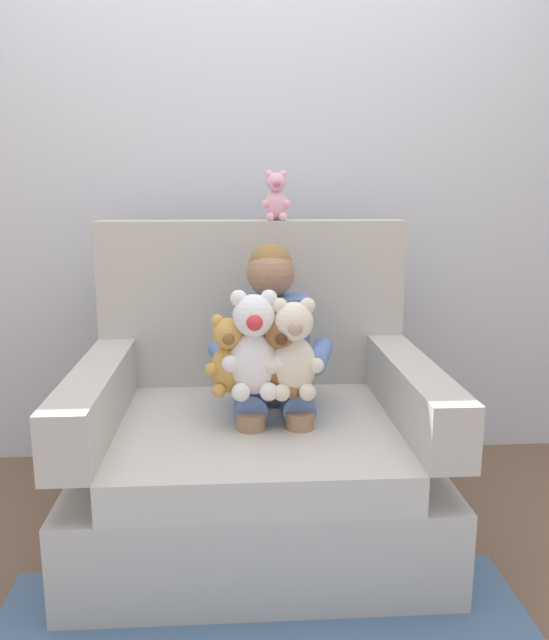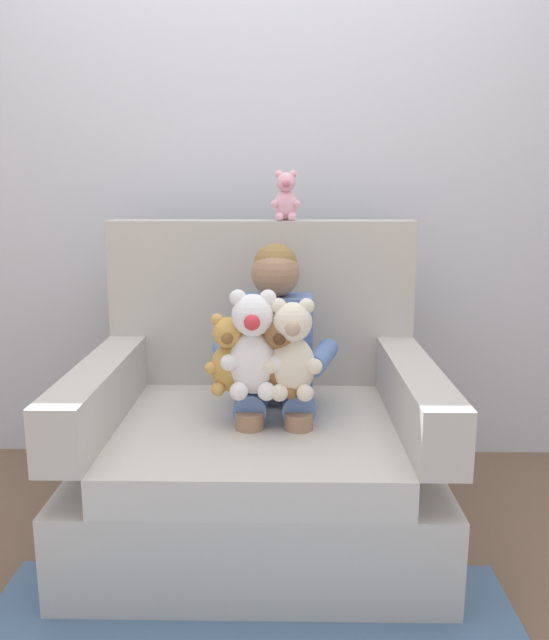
{
  "view_description": "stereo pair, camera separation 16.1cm",
  "coord_description": "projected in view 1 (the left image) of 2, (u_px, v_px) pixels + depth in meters",
  "views": [
    {
      "loc": [
        -0.07,
        -2.05,
        1.2
      ],
      "look_at": [
        0.06,
        -0.05,
        0.78
      ],
      "focal_mm": 35.58,
      "sensor_mm": 36.0,
      "label": 1
    },
    {
      "loc": [
        0.09,
        -2.06,
        1.2
      ],
      "look_at": [
        0.06,
        -0.05,
        0.78
      ],
      "focal_mm": 35.58,
      "sensor_mm": 36.0,
      "label": 2
    }
  ],
  "objects": [
    {
      "name": "armchair",
      "position": [
        256.0,
        441.0,
        2.25
      ],
      "size": [
        1.19,
        0.98,
        1.08
      ],
      "color": "#BCB7AD",
      "rests_on": "ground"
    },
    {
      "name": "plush_cream",
      "position": [
        293.0,
        351.0,
        2.02
      ],
      "size": [
        0.19,
        0.16,
        0.32
      ],
      "rotation": [
        0.0,
        0.0,
        -0.24
      ],
      "color": "silver",
      "rests_on": "armchair"
    },
    {
      "name": "ground_plane",
      "position": [
        257.0,
        533.0,
        2.26
      ],
      "size": [
        8.0,
        8.0,
        0.0
      ],
      "primitive_type": "plane",
      "color": "brown"
    },
    {
      "name": "plush_honey",
      "position": [
        229.0,
        357.0,
        2.05
      ],
      "size": [
        0.16,
        0.13,
        0.26
      ],
      "rotation": [
        0.0,
        0.0,
        0.4
      ],
      "color": "gold",
      "rests_on": "armchair"
    },
    {
      "name": "plush_white",
      "position": [
        254.0,
        347.0,
        2.02
      ],
      "size": [
        0.21,
        0.17,
        0.35
      ],
      "rotation": [
        0.0,
        0.0,
        -0.06
      ],
      "color": "white",
      "rests_on": "armchair"
    },
    {
      "name": "plush_pink_on_backrest",
      "position": [
        276.0,
        197.0,
        2.43
      ],
      "size": [
        0.11,
        0.09,
        0.19
      ],
      "rotation": [
        0.0,
        0.0,
        0.14
      ],
      "color": "#EAA8BC",
      "rests_on": "armchair"
    },
    {
      "name": "back_wall",
      "position": [
        249.0,
        165.0,
        2.74
      ],
      "size": [
        6.0,
        0.1,
        2.6
      ],
      "primitive_type": "cube",
      "color": "silver",
      "rests_on": "ground"
    },
    {
      "name": "plush_brown",
      "position": [
        280.0,
        357.0,
        2.04
      ],
      "size": [
        0.16,
        0.13,
        0.27
      ],
      "rotation": [
        0.0,
        0.0,
        -0.2
      ],
      "color": "brown",
      "rests_on": "armchair"
    },
    {
      "name": "seated_child",
      "position": [
        272.0,
        351.0,
        2.21
      ],
      "size": [
        0.45,
        0.39,
        0.82
      ],
      "rotation": [
        0.0,
        0.0,
        0.12
      ],
      "color": "#597AB7",
      "rests_on": "armchair"
    }
  ]
}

